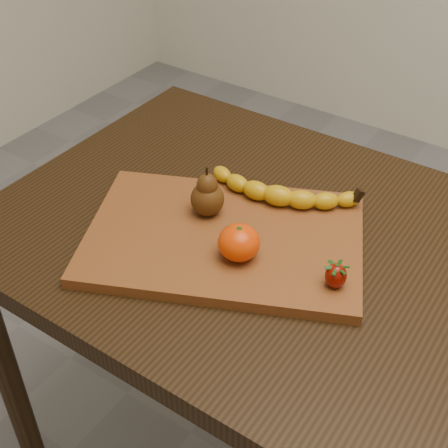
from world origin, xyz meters
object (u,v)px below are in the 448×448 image
Objects in this scene: pear at (207,191)px; table at (278,280)px; cutting_board at (224,238)px; mandarin at (239,243)px.

table is at bearing 14.19° from pear.
pear is at bearing 125.98° from cutting_board.
mandarin reaches higher than cutting_board.
pear is at bearing 148.38° from mandarin.
pear reaches higher than mandarin.
table is 15.02× the size of mandarin.
table is 11.16× the size of pear.
pear is 1.35× the size of mandarin.
mandarin reaches higher than table.
pear is 0.13m from mandarin.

